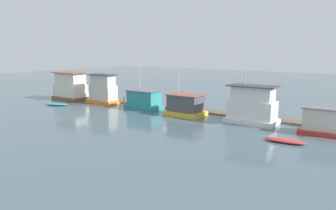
{
  "coord_description": "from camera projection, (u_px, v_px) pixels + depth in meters",
  "views": [
    {
      "loc": [
        27.63,
        -40.94,
        9.84
      ],
      "look_at": [
        0.0,
        -1.0,
        1.4
      ],
      "focal_mm": 35.0,
      "sensor_mm": 36.0,
      "label": 1
    }
  ],
  "objects": [
    {
      "name": "mooring_post_near_left",
      "position": [
        124.0,
        100.0,
        58.29
      ],
      "size": [
        0.29,
        0.29,
        1.37
      ],
      "primitive_type": "cylinder",
      "color": "brown",
      "rests_on": "ground_plane"
    },
    {
      "name": "houseboat_brown",
      "position": [
        71.0,
        87.0,
        62.98
      ],
      "size": [
        6.63,
        4.14,
        5.33
      ],
      "color": "brown",
      "rests_on": "ground_plane"
    },
    {
      "name": "dinghy_red",
      "position": [
        285.0,
        141.0,
        34.49
      ],
      "size": [
        4.26,
        1.52,
        0.43
      ],
      "color": "red",
      "rests_on": "ground_plane"
    },
    {
      "name": "dock_walkway",
      "position": [
        183.0,
        109.0,
        52.96
      ],
      "size": [
        59.6,
        2.04,
        0.3
      ],
      "primitive_type": "cube",
      "color": "brown",
      "rests_on": "ground_plane"
    },
    {
      "name": "houseboat_white",
      "position": [
        252.0,
        106.0,
        43.2
      ],
      "size": [
        6.64,
        3.84,
        7.07
      ],
      "color": "white",
      "rests_on": "ground_plane"
    },
    {
      "name": "houseboat_teal",
      "position": [
        144.0,
        100.0,
        53.47
      ],
      "size": [
        5.72,
        3.65,
        7.13
      ],
      "color": "teal",
      "rests_on": "ground_plane"
    },
    {
      "name": "houseboat_yellow",
      "position": [
        186.0,
        106.0,
        48.35
      ],
      "size": [
        5.52,
        3.91,
        6.81
      ],
      "color": "gold",
      "rests_on": "ground_plane"
    },
    {
      "name": "dinghy_teal",
      "position": [
        57.0,
        104.0,
        57.05
      ],
      "size": [
        4.38,
        2.69,
        0.41
      ],
      "color": "teal",
      "rests_on": "ground_plane"
    },
    {
      "name": "houseboat_orange",
      "position": [
        103.0,
        90.0,
        58.78
      ],
      "size": [
        5.68,
        3.33,
        5.3
      ],
      "color": "orange",
      "rests_on": "ground_plane"
    },
    {
      "name": "houseboat_red",
      "position": [
        326.0,
        122.0,
        37.63
      ],
      "size": [
        5.51,
        3.22,
        3.12
      ],
      "color": "red",
      "rests_on": "ground_plane"
    },
    {
      "name": "ground_plane",
      "position": [
        172.0,
        113.0,
        50.34
      ],
      "size": [
        200.0,
        200.0,
        0.0
      ],
      "primitive_type": "plane",
      "color": "#475B66"
    },
    {
      "name": "mooring_post_centre",
      "position": [
        111.0,
        98.0,
        60.17
      ],
      "size": [
        0.26,
        0.26,
        1.47
      ],
      "primitive_type": "cylinder",
      "color": "brown",
      "rests_on": "ground_plane"
    }
  ]
}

